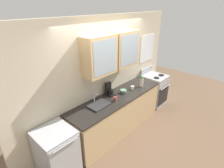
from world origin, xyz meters
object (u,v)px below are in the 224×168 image
Objects in this scene: stove_range at (154,89)px; dishwasher at (57,153)px; cup_near_bowls at (132,88)px; vase at (142,81)px; cup_near_sink at (115,99)px; coffee_maker at (109,90)px; sink_faucet at (99,104)px; bowl_stack at (123,91)px.

dishwasher is (-3.31, -0.00, -0.01)m from stove_range.
cup_near_bowls reaches higher than dishwasher.
vase reaches higher than stove_range.
cup_near_bowls is (0.71, 0.06, -0.01)m from cup_near_sink.
vase is 0.91m from coffee_maker.
cup_near_sink is at bearing -3.53° from dishwasher.
sink_faucet is 0.39m from cup_near_sink.
sink_faucet is at bearing 176.18° from cup_near_bowls.
sink_faucet is at bearing 178.36° from bowl_stack.
cup_near_sink reaches higher than bowl_stack.
bowl_stack is 0.55× the size of coffee_maker.
coffee_maker is at bearing 66.32° from cup_near_sink.
bowl_stack is at bearing 15.26° from cup_near_sink.
bowl_stack is 1.50× the size of cup_near_sink.
cup_near_sink is at bearing -177.16° from stove_range.
bowl_stack is 0.18× the size of dishwasher.
sink_faucet is 1.17m from dishwasher.
sink_faucet is at bearing 2.47° from dishwasher.
dishwasher is 1.68m from coffee_maker.
coffee_maker is (-0.58, 0.23, 0.07)m from cup_near_bowls.
cup_near_bowls is at bearing -21.44° from coffee_maker.
coffee_maker is at bearing 158.56° from cup_near_bowls.
cup_near_bowls is at bearing -3.82° from sink_faucet.
sink_faucet reaches higher than stove_range.
stove_range is 3.74× the size of vase.
dishwasher is at bearing 177.73° from vase.
coffee_maker is at bearing 173.50° from stove_range.
sink_faucet reaches higher than cup_near_bowls.
stove_range is 1.20× the size of dishwasher.
cup_near_sink reaches higher than cup_near_bowls.
vase reaches higher than dishwasher.
bowl_stack is 0.34m from coffee_maker.
vase is 2.73× the size of cup_near_sink.
sink_faucet is 1.52× the size of coffee_maker.
vase reaches higher than cup_near_sink.
stove_range is 2.47× the size of sink_faucet.
dishwasher is at bearing -172.63° from coffee_maker.
stove_range is at bearing 2.84° from cup_near_sink.
stove_range is at bearing -6.50° from coffee_maker.
stove_range is 1.26m from cup_near_bowls.
sink_faucet is 0.48× the size of dishwasher.
cup_near_bowls is (0.30, -0.05, 0.01)m from bowl_stack.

